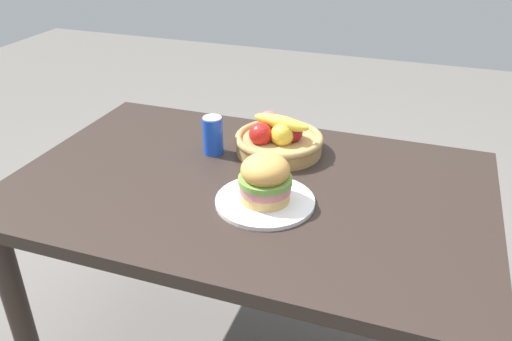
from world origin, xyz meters
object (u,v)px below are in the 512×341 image
(sandwich, at_px, (265,179))
(soda_can, at_px, (213,135))
(plate, at_px, (265,201))
(fruit_basket, at_px, (279,139))

(sandwich, bearing_deg, soda_can, 137.39)
(plate, xyz_separation_m, soda_can, (-0.26, 0.24, 0.06))
(plate, relative_size, fruit_basket, 0.95)
(sandwich, relative_size, fruit_basket, 0.51)
(plate, distance_m, fruit_basket, 0.32)
(plate, distance_m, soda_can, 0.36)
(sandwich, distance_m, soda_can, 0.35)
(plate, bearing_deg, sandwich, 0.00)
(sandwich, height_order, soda_can, sandwich)
(sandwich, bearing_deg, fruit_basket, 100.57)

